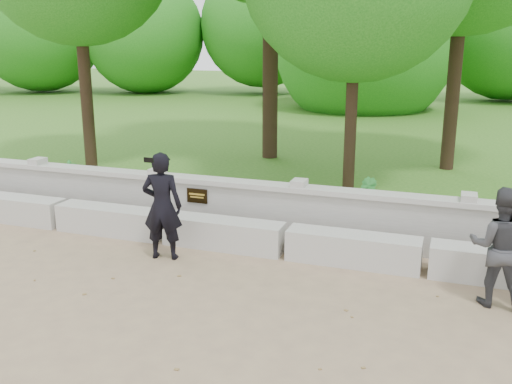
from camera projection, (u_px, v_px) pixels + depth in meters
ground at (97, 287)px, 7.42m from camera, size 80.00×80.00×0.00m
lawn at (330, 127)px, 20.14m from camera, size 40.00×22.00×0.25m
concrete_bench at (166, 227)px, 9.10m from camera, size 11.90×0.45×0.45m
parapet_wall at (185, 201)px, 9.67m from camera, size 12.50×0.35×0.90m
man_main at (162, 206)px, 8.21m from camera, size 0.64×0.59×1.59m
visitor_left at (500, 247)px, 6.76m from camera, size 0.76×0.62×1.47m
shrub_a at (70, 175)px, 11.21m from camera, size 0.36×0.36×0.58m
shrub_b at (367, 196)px, 9.60m from camera, size 0.43×0.44×0.63m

